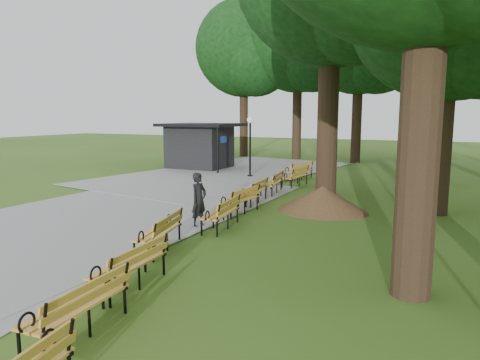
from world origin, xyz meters
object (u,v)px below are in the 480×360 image
at_px(bench_5, 239,200).
at_px(bench_9, 298,171).
at_px(person, 199,200).
at_px(bench_1, 77,306).
at_px(lamp_post, 250,134).
at_px(bench_2, 129,265).
at_px(bench_3, 158,232).
at_px(bench_4, 220,213).
at_px(kiosk, 200,146).
at_px(dirt_mound, 322,199).
at_px(bench_6, 253,192).
at_px(bench_7, 271,183).
at_px(bench_8, 295,177).

bearing_deg(bench_5, bench_9, -169.46).
relative_size(person, bench_1, 0.82).
xyz_separation_m(lamp_post, bench_5, (3.00, -7.79, -1.77)).
relative_size(bench_2, bench_3, 1.00).
height_order(bench_4, bench_9, same).
relative_size(person, kiosk, 0.37).
distance_m(kiosk, bench_3, 16.06).
bearing_deg(person, kiosk, 38.18).
distance_m(dirt_mound, bench_4, 3.94).
distance_m(bench_1, bench_3, 4.02).
xyz_separation_m(person, bench_3, (0.23, -2.30, -0.34)).
bearing_deg(person, dirt_mound, -29.76).
xyz_separation_m(lamp_post, bench_9, (2.47, 0.23, -1.77)).
bearing_deg(kiosk, bench_6, -49.39).
relative_size(lamp_post, dirt_mound, 1.21).
bearing_deg(person, bench_9, 9.43).
height_order(bench_2, bench_6, same).
height_order(dirt_mound, bench_6, bench_6).
distance_m(lamp_post, bench_1, 16.55).
bearing_deg(dirt_mound, bench_1, -97.03).
relative_size(bench_1, bench_7, 1.00).
bearing_deg(bench_5, dirt_mound, 127.98).
relative_size(bench_3, bench_7, 1.00).
bearing_deg(bench_8, dirt_mound, 34.49).
distance_m(kiosk, bench_5, 12.41).
bearing_deg(bench_4, person, -90.00).
relative_size(bench_8, bench_9, 1.00).
height_order(bench_3, bench_7, same).
distance_m(bench_6, bench_9, 6.41).
bearing_deg(lamp_post, bench_5, -68.93).
height_order(bench_1, bench_6, same).
bearing_deg(bench_5, bench_2, 13.60).
relative_size(person, bench_8, 0.82).
bearing_deg(bench_5, bench_1, 15.17).
relative_size(bench_4, bench_6, 1.00).
xyz_separation_m(bench_2, bench_7, (-1.08, 10.22, 0.00)).
bearing_deg(bench_3, bench_8, 167.15).
distance_m(person, kiosk, 13.90).
bearing_deg(dirt_mound, person, -127.98).
relative_size(kiosk, bench_9, 2.24).
relative_size(person, bench_4, 0.82).
distance_m(bench_6, bench_8, 4.34).
xyz_separation_m(bench_6, bench_9, (-0.32, 6.40, 0.00)).
bearing_deg(dirt_mound, lamp_post, 130.24).
relative_size(lamp_post, bench_9, 1.61).
distance_m(bench_1, bench_6, 9.84).
bearing_deg(bench_4, kiosk, -153.88).
bearing_deg(bench_9, bench_3, 21.18).
height_order(bench_1, bench_5, same).
bearing_deg(bench_2, bench_1, 12.01).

